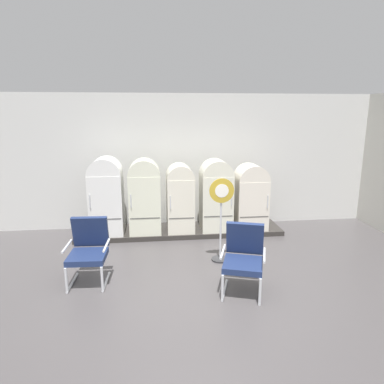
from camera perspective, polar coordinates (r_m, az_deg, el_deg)
name	(u,v)px	position (r m, az deg, el deg)	size (l,w,h in m)	color
ground	(197,306)	(5.19, 0.90, -18.29)	(12.00, 10.00, 0.05)	#464243
back_wall	(177,161)	(8.15, -2.43, 5.16)	(11.76, 0.12, 3.08)	silver
display_plinth	(180,231)	(7.89, -1.98, -6.37)	(4.54, 0.95, 0.10)	#302D29
refrigerator_0	(106,194)	(7.59, -13.90, -0.26)	(0.69, 0.72, 1.64)	white
refrigerator_1	(145,194)	(7.48, -7.80, -0.35)	(0.67, 0.62, 1.60)	silver
refrigerator_2	(180,196)	(7.56, -1.97, -0.61)	(0.58, 0.71, 1.48)	silver
refrigerator_3	(216,193)	(7.63, 3.97, -0.17)	(0.67, 0.66, 1.57)	silver
refrigerator_4	(251,195)	(7.83, 9.63, -0.49)	(0.68, 0.67, 1.45)	silver
armchair_left	(89,248)	(5.83, -16.64, -8.81)	(0.66, 0.74, 1.03)	silver
armchair_right	(244,256)	(5.37, 8.49, -10.32)	(0.78, 0.86, 1.03)	silver
sign_stand	(221,222)	(6.27, 4.78, -4.87)	(0.44, 0.32, 1.54)	#2D2D30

